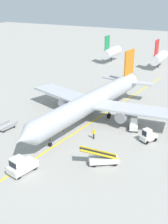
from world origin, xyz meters
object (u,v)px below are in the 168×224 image
Objects in this scene: baggage_tug_near_wing at (134,124)px; baggage_cart_loaded at (7,126)px; pushback_tug at (21,165)px; baggage_tug_by_cargo_door at (148,136)px; safety_cone_nose_right at (132,117)px; ground_crew_marshaller at (94,133)px; safety_cone_wingtip_left at (63,130)px; belt_loader_forward_hold at (103,159)px; airliner at (94,100)px.

baggage_tug_near_wing is 20.72m from baggage_cart_loaded.
baggage_tug_by_cargo_door is at bearing 54.35° from pushback_tug.
baggage_tug_by_cargo_door is 8.71m from safety_cone_nose_right.
baggage_tug_near_wing is 6.15× the size of safety_cone_nose_right.
pushback_tug is at bearing -106.56° from ground_crew_marshaller.
safety_cone_wingtip_left is (-12.91, -3.30, -0.71)m from baggage_tug_by_cargo_door.
baggage_tug_by_cargo_door is (11.08, 15.46, -0.07)m from pushback_tug.
belt_loader_forward_hold is at bearing -89.51° from baggage_tug_near_wing.
pushback_tug reaches higher than safety_cone_nose_right.
baggage_tug_near_wing is at bearing -5.98° from airliner.
baggage_cart_loaded is at bearing -138.88° from safety_cone_nose_right.
baggage_cart_loaded is at bearing -155.27° from safety_cone_wingtip_left.
safety_cone_wingtip_left is at bearing -105.52° from airliner.
airliner is 13.06× the size of baggage_tug_near_wing.
pushback_tug is 0.81× the size of belt_loader_forward_hold.
airliner is 8.13m from ground_crew_marshaller.
baggage_tug_by_cargo_door is at bearing 70.00° from belt_loader_forward_hold.
ground_crew_marshaller is at bearing 127.27° from belt_loader_forward_hold.
ground_crew_marshaller is (3.64, 12.25, -0.08)m from pushback_tug.
safety_cone_wingtip_left is (-9.61, -6.16, -0.71)m from baggage_tug_near_wing.
safety_cone_nose_right is (5.97, 22.47, -0.77)m from pushback_tug.
belt_loader_forward_hold is at bearing -110.00° from baggage_tug_by_cargo_door.
belt_loader_forward_hold reaches higher than baggage_cart_loaded.
safety_cone_nose_right is at bearing 96.90° from belt_loader_forward_hold.
belt_loader_forward_hold is 7.01m from ground_crew_marshaller.
baggage_cart_loaded is at bearing -133.79° from airliner.
baggage_tug_near_wing is at bearing 32.67° from safety_cone_wingtip_left.
belt_loader_forward_hold is (-3.20, -8.79, -0.15)m from baggage_tug_by_cargo_door.
safety_cone_wingtip_left is at bearing -179.08° from ground_crew_marshaller.
airliner is 19.28m from pushback_tug.
airliner is 7.47m from safety_cone_nose_right.
baggage_tug_by_cargo_door is 1.61× the size of ground_crew_marshaller.
airliner reaches higher than ground_crew_marshaller.
airliner is 80.32× the size of safety_cone_wingtip_left.
belt_loader_forward_hold is (7.78, -12.46, -2.64)m from airliner.
baggage_tug_near_wing reaches higher than baggage_cart_loaded.
baggage_tug_by_cargo_door is (10.97, -3.67, -2.49)m from airliner.
baggage_cart_loaded is at bearing -161.39° from baggage_tug_by_cargo_door.
baggage_tug_near_wing reaches higher than safety_cone_nose_right.
airliner reaches higher than safety_cone_wingtip_left.
baggage_tug_by_cargo_door reaches higher than ground_crew_marshaller.
belt_loader_forward_hold is 18.28m from baggage_cart_loaded.
baggage_tug_near_wing is at bearing 90.49° from belt_loader_forward_hold.
baggage_tug_by_cargo_door is at bearing 23.32° from ground_crew_marshaller.
belt_loader_forward_hold reaches higher than baggage_tug_near_wing.
airliner is 7.91m from safety_cone_wingtip_left.
safety_cone_wingtip_left is (-1.93, -6.97, -3.20)m from airliner.
pushback_tug is at bearing -38.63° from baggage_cart_loaded.
safety_cone_wingtip_left is at bearing -147.33° from baggage_tug_near_wing.
safety_cone_wingtip_left is at bearing 24.73° from baggage_cart_loaded.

